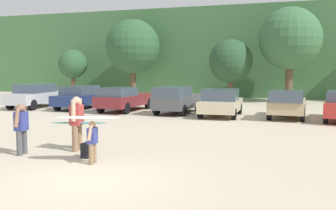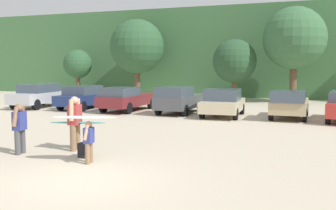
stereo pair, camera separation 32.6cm
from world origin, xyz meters
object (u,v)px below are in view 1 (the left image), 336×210
Objects in this scene: parked_car_maroon at (124,98)px; parked_car_tan at (287,103)px; parked_car_navy at (81,97)px; parked_car_champagne at (221,102)px; parked_car_dark_gray at (177,99)px; surfboard_teal at (79,123)px; person_adult at (77,120)px; person_companion at (21,126)px; person_child at (92,140)px; surfboard_white at (87,118)px; parked_car_silver at (35,95)px; backpack_dropped at (87,150)px.

parked_car_tan is (9.51, -0.18, 0.02)m from parked_car_maroon.
parked_car_champagne is (9.29, -0.86, -0.01)m from parked_car_navy.
surfboard_teal is at bearing -176.56° from parked_car_dark_gray.
parked_car_dark_gray is 1.01× the size of parked_car_champagne.
parked_car_dark_gray reaches higher than surfboard_teal.
person_adult is 1.12× the size of person_companion.
surfboard_white is (-0.15, -0.01, 0.62)m from person_child.
parked_car_tan is (12.72, -0.55, 0.02)m from parked_car_navy.
surfboard_teal is at bearing 163.09° from parked_car_champagne.
person_companion is (8.66, -11.81, 0.06)m from parked_car_silver.
parked_car_silver is at bearing -54.88° from person_adult.
parked_car_dark_gray is at bearing -89.45° from parked_car_maroon.
surfboard_teal is (9.96, -10.60, 0.06)m from parked_car_silver.
person_child is (8.14, -12.51, -0.09)m from parked_car_navy.
parked_car_silver is 16.48m from surfboard_white.
parked_car_maroon is at bearing -86.85° from person_companion.
parked_car_silver reaches higher than backpack_dropped.
parked_car_navy is 3.23m from parked_car_maroon.
person_companion is 0.82× the size of surfboard_white.
parked_car_silver is at bearing 92.37° from parked_car_maroon.
person_adult is (3.56, -10.77, 0.21)m from parked_car_maroon.
parked_car_champagne reaches higher than backpack_dropped.
person_adult reaches higher than parked_car_dark_gray.
parked_car_champagne is 11.20m from backpack_dropped.
parked_car_champagne is 2.55× the size of person_companion.
surfboard_white is at bearing -148.18° from parked_car_navy.
parked_car_silver is 9.80m from parked_car_dark_gray.
parked_car_champagne is (6.08, -0.49, -0.02)m from parked_car_maroon.
person_adult is 3.90× the size of backpack_dropped.
person_child is 0.93m from backpack_dropped.
parked_car_silver is at bearing 92.27° from parked_car_dark_gray.
parked_car_navy is 12.73m from parked_car_tan.
person_child is (-4.59, -11.96, -0.12)m from parked_car_tan.
surfboard_white is (4.78, -12.15, 0.52)m from parked_car_maroon.
parked_car_champagne is 11.98m from person_companion.
parked_car_navy is 1.10× the size of parked_car_dark_gray.
person_adult is 0.17m from surfboard_teal.
parked_car_maroon is 11.35m from person_adult.
parked_car_tan reaches higher than parked_car_maroon.
parked_car_silver is 0.99× the size of parked_car_maroon.
backpack_dropped is (0.82, -0.78, -0.77)m from person_adult.
person_companion is at bearing -167.11° from parked_car_maroon.
parked_car_maroon reaches higher than surfboard_teal.
person_companion is (-1.29, -1.08, -0.11)m from person_adult.
parked_car_silver is 14.63m from person_adult.
person_companion is at bearing 25.71° from surfboard_teal.
person_companion is (-7.24, -11.67, 0.09)m from parked_car_tan.
parked_car_champagne is (2.67, -0.41, -0.06)m from parked_car_dark_gray.
parked_car_maroon is 2.66× the size of person_adult.
parked_car_champagne is 0.99× the size of parked_car_tan.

